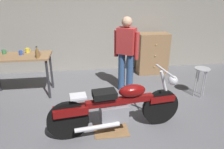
# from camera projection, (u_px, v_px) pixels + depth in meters

# --- Properties ---
(ground_plane) EXTENTS (12.00, 12.00, 0.00)m
(ground_plane) POSITION_uv_depth(u_px,v_px,m) (118.00, 124.00, 3.72)
(ground_plane) COLOR slate
(back_wall) EXTENTS (8.00, 0.12, 3.10)m
(back_wall) POSITION_uv_depth(u_px,v_px,m) (102.00, 14.00, 5.70)
(back_wall) COLOR gray
(back_wall) RESTS_ON ground_plane
(workbench) EXTENTS (1.30, 0.64, 0.90)m
(workbench) POSITION_uv_depth(u_px,v_px,m) (19.00, 61.00, 4.46)
(workbench) COLOR #99724C
(workbench) RESTS_ON ground_plane
(motorcycle) EXTENTS (2.18, 0.66, 1.00)m
(motorcycle) POSITION_uv_depth(u_px,v_px,m) (118.00, 107.00, 3.39)
(motorcycle) COLOR black
(motorcycle) RESTS_ON ground_plane
(person_standing) EXTENTS (0.49, 0.40, 1.67)m
(person_standing) POSITION_uv_depth(u_px,v_px,m) (126.00, 52.00, 4.60)
(person_standing) COLOR #335382
(person_standing) RESTS_ON ground_plane
(shop_stool) EXTENTS (0.32, 0.32, 0.64)m
(shop_stool) POSITION_uv_depth(u_px,v_px,m) (201.00, 75.00, 4.52)
(shop_stool) COLOR #B2B2B7
(shop_stool) RESTS_ON ground_plane
(wooden_dresser) EXTENTS (0.80, 0.47, 1.10)m
(wooden_dresser) POSITION_uv_depth(u_px,v_px,m) (153.00, 53.00, 5.79)
(wooden_dresser) COLOR #99724C
(wooden_dresser) RESTS_ON ground_plane
(drip_tray) EXTENTS (0.56, 0.40, 0.01)m
(drip_tray) POSITION_uv_depth(u_px,v_px,m) (111.00, 130.00, 3.54)
(drip_tray) COLOR olive
(drip_tray) RESTS_ON ground_plane
(mug_brown_stoneware) EXTENTS (0.12, 0.08, 0.11)m
(mug_brown_stoneware) POSITION_uv_depth(u_px,v_px,m) (38.00, 54.00, 4.34)
(mug_brown_stoneware) COLOR brown
(mug_brown_stoneware) RESTS_ON workbench
(mug_blue_enamel) EXTENTS (0.10, 0.07, 0.09)m
(mug_blue_enamel) POSITION_uv_depth(u_px,v_px,m) (21.00, 53.00, 4.45)
(mug_blue_enamel) COLOR #2D51AD
(mug_blue_enamel) RESTS_ON workbench
(mug_green_speckled) EXTENTS (0.11, 0.08, 0.09)m
(mug_green_speckled) POSITION_uv_depth(u_px,v_px,m) (4.00, 52.00, 4.51)
(mug_green_speckled) COLOR #3D7F4C
(mug_green_speckled) RESTS_ON workbench
(mug_yellow_tall) EXTENTS (0.12, 0.09, 0.10)m
(mug_yellow_tall) POSITION_uv_depth(u_px,v_px,m) (27.00, 50.00, 4.61)
(mug_yellow_tall) COLOR yellow
(mug_yellow_tall) RESTS_ON workbench
(bottle) EXTENTS (0.06, 0.06, 0.24)m
(bottle) POSITION_uv_depth(u_px,v_px,m) (37.00, 54.00, 4.22)
(bottle) COLOR olive
(bottle) RESTS_ON workbench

